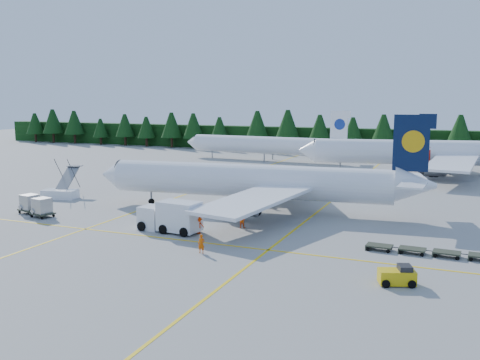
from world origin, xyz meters
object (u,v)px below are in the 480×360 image
at_px(airliner_red, 418,153).
at_px(baggage_tug, 398,276).
at_px(airliner_navy, 243,181).
at_px(airstairs, 61,192).
at_px(service_truck, 169,216).

distance_m(airliner_red, baggage_tug, 59.94).
height_order(airliner_navy, airstairs, airliner_navy).
bearing_deg(airstairs, baggage_tug, -31.88).
relative_size(service_truck, baggage_tug, 2.35).
distance_m(airliner_navy, airstairs, 25.81).
bearing_deg(airliner_navy, airstairs, 179.29).
height_order(airliner_navy, service_truck, airliner_navy).
height_order(airliner_red, service_truck, airliner_red).
xyz_separation_m(airliner_red, baggage_tug, (3.35, -59.77, -3.16)).
relative_size(airliner_navy, airliner_red, 0.92).
height_order(airstairs, service_truck, airstairs).
bearing_deg(airliner_navy, airliner_red, 61.25).
xyz_separation_m(airliner_navy, airliner_red, (16.89, 39.85, 0.34)).
height_order(airliner_navy, baggage_tug, airliner_navy).
distance_m(airliner_navy, baggage_tug, 28.54).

